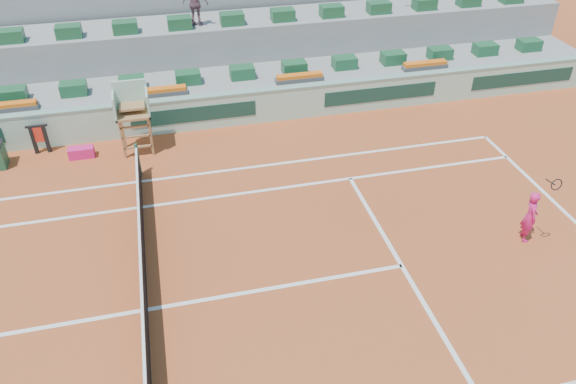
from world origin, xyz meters
name	(u,v)px	position (x,y,z in m)	size (l,w,h in m)	color
ground	(147,310)	(0.00, 0.00, 0.00)	(90.00, 90.00, 0.00)	#9F421E
seating_tier_lower	(135,93)	(0.00, 10.70, 0.60)	(36.00, 4.00, 1.20)	gray
seating_tier_upper	(132,60)	(0.00, 12.30, 1.30)	(36.00, 2.40, 2.60)	gray
stadium_back_wall	(128,24)	(0.00, 13.90, 2.20)	(36.00, 0.40, 4.40)	gray
player_bag	(81,152)	(-1.86, 7.42, 0.18)	(0.82, 0.36, 0.36)	#DE1D6E
spectator_mid	(195,4)	(2.67, 11.88, 3.44)	(0.98, 0.41, 1.67)	#744D5A
court_lines	(147,310)	(0.00, 0.00, 0.01)	(23.89, 11.09, 0.01)	silver
tennis_net	(144,294)	(0.00, 0.00, 0.53)	(0.10, 11.97, 1.10)	black
advertising_hoarding	(137,119)	(0.02, 8.50, 0.63)	(36.00, 0.34, 1.26)	#A2CBB2
umpire_chair	(132,108)	(0.00, 7.50, 1.54)	(1.10, 0.90, 2.40)	olive
seat_row_lower	(132,83)	(0.00, 9.80, 1.42)	(32.90, 0.60, 0.44)	#1B522E
seat_row_upper	(125,27)	(0.00, 11.70, 2.82)	(32.90, 0.60, 0.44)	#1B522E
flower_planters	(88,99)	(-1.50, 9.00, 1.33)	(26.80, 0.36, 0.28)	#494949
towel_rack	(39,137)	(-3.15, 8.05, 0.60)	(0.68, 0.11, 1.03)	black
tennis_player	(530,216)	(10.06, 0.26, 0.77)	(0.52, 0.88, 2.28)	#DE1D6E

